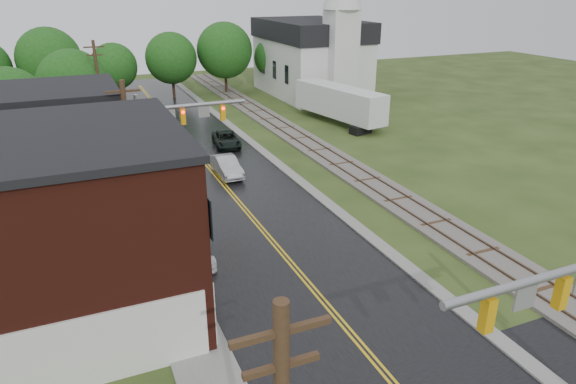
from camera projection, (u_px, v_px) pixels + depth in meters
main_road at (215, 174)px, 39.63m from camera, size 10.00×90.00×0.02m
curb_right at (258, 148)px, 45.86m from camera, size 0.80×70.00×0.12m
sidewalk_left at (143, 212)px, 33.12m from camera, size 2.40×50.00×0.12m
brick_building at (11, 238)px, 20.75m from camera, size 14.30×10.30×8.30m
yellow_house at (54, 171)px, 31.01m from camera, size 8.00×7.00×6.40m
darkred_building at (70, 145)px, 39.42m from camera, size 7.00×6.00×4.40m
church at (315, 50)px, 64.91m from camera, size 10.40×18.40×20.00m
railroad at (305, 141)px, 47.49m from camera, size 3.20×80.00×0.30m
traffic_signal_near at (576, 302)px, 15.19m from camera, size 7.34×0.30×7.20m
traffic_signal_far at (172, 125)px, 33.94m from camera, size 7.34×0.43×7.20m
utility_pole_b at (131, 157)px, 28.56m from camera, size 1.80×0.28×9.00m
utility_pole_c at (99, 88)px, 47.29m from camera, size 1.80×0.28×9.00m
tree_left_c at (12, 106)px, 41.31m from camera, size 6.00×6.00×7.65m
tree_left_e at (75, 85)px, 48.12m from camera, size 6.40×6.40×8.16m
suv_dark at (226, 140)px, 46.17m from camera, size 2.67×4.83×1.28m
sedan_silver at (226, 166)px, 39.19m from camera, size 1.57×4.41×1.45m
pickup_white at (190, 250)px, 27.10m from camera, size 2.15×4.39×1.23m
semi_trailer at (339, 102)px, 53.21m from camera, size 4.84×12.33×3.81m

